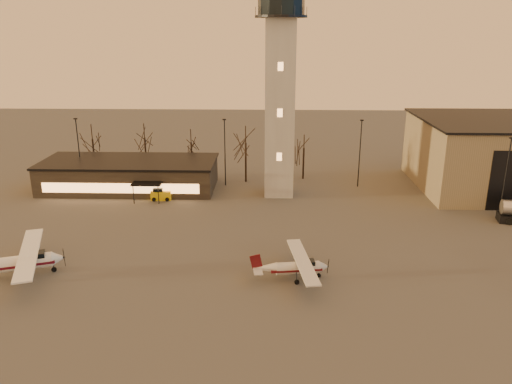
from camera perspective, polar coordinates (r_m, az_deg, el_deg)
ground at (r=44.41m, az=3.08°, el=-12.40°), size 220.00×220.00×0.00m
control_tower at (r=68.58m, az=2.78°, el=12.85°), size 6.80×6.80×32.60m
terminal at (r=76.05m, az=-14.23°, el=1.96°), size 25.40×12.20×4.30m
light_poles at (r=71.38m, az=3.03°, el=4.16°), size 58.50×12.25×10.14m
tree_row at (r=80.18m, az=-7.33°, el=5.97°), size 37.20×9.20×8.80m
cessna_front at (r=47.80m, az=4.92°, el=-8.82°), size 7.92×9.98×2.74m
cessna_rear at (r=52.89m, az=-24.82°, el=-7.52°), size 9.88×12.06×3.39m
service_cart at (r=70.49m, az=-10.81°, el=-0.34°), size 2.78×1.83×1.73m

